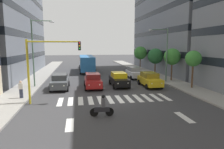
{
  "coord_description": "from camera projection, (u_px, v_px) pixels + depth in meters",
  "views": [
    {
      "loc": [
        3.34,
        17.87,
        4.97
      ],
      "look_at": [
        -0.53,
        -4.55,
        1.68
      ],
      "focal_mm": 32.1,
      "sensor_mm": 36.0,
      "label": 1
    }
  ],
  "objects": [
    {
      "name": "crosswalk_markings",
      "position": [
        115.0,
        99.0,
        18.71
      ],
      "size": [
        10.35,
        2.8,
        0.01
      ],
      "color": "silver",
      "rests_on": "ground_plane"
    },
    {
      "name": "car_row2_0",
      "position": [
        134.0,
        72.0,
        30.65
      ],
      "size": [
        2.02,
        4.44,
        1.72
      ],
      "color": "silver",
      "rests_on": "ground_plane"
    },
    {
      "name": "street_tree_0",
      "position": [
        193.0,
        59.0,
        22.69
      ],
      "size": [
        1.81,
        1.81,
        4.27
      ],
      "color": "#513823",
      "rests_on": "sidewalk_left"
    },
    {
      "name": "lane_arrow_1",
      "position": [
        70.0,
        125.0,
        12.68
      ],
      "size": [
        0.5,
        2.2,
        0.01
      ],
      "primitive_type": "cube",
      "color": "silver",
      "rests_on": "ground_plane"
    },
    {
      "name": "lane_arrow_0",
      "position": [
        184.0,
        117.0,
        14.0
      ],
      "size": [
        0.5,
        2.2,
        0.01
      ],
      "primitive_type": "cube",
      "color": "silver",
      "rests_on": "ground_plane"
    },
    {
      "name": "building_right_block_0",
      "position": [
        5.0,
        26.0,
        33.03
      ],
      "size": [
        8.23,
        26.07,
        16.44
      ],
      "color": "slate",
      "rests_on": "ground_plane"
    },
    {
      "name": "street_tree_1",
      "position": [
        172.0,
        57.0,
        27.68
      ],
      "size": [
        2.28,
        2.28,
        4.44
      ],
      "color": "#513823",
      "rests_on": "sidewalk_left"
    },
    {
      "name": "street_tree_2",
      "position": [
        155.0,
        56.0,
        33.8
      ],
      "size": [
        2.59,
        2.59,
        4.35
      ],
      "color": "#513823",
      "rests_on": "sidewalk_left"
    },
    {
      "name": "car_0",
      "position": [
        150.0,
        79.0,
        24.39
      ],
      "size": [
        2.02,
        4.44,
        1.72
      ],
      "color": "gold",
      "rests_on": "ground_plane"
    },
    {
      "name": "street_lamp_right",
      "position": [
        36.0,
        47.0,
        23.29
      ],
      "size": [
        2.65,
        0.28,
        7.8
      ],
      "color": "#4C6B56",
      "rests_on": "sidewalk_right"
    },
    {
      "name": "ground_plane",
      "position": [
        115.0,
        99.0,
        18.71
      ],
      "size": [
        180.0,
        180.0,
        0.0
      ],
      "primitive_type": "plane",
      "color": "#38383A"
    },
    {
      "name": "pedestrian_waiting",
      "position": [
        21.0,
        89.0,
        18.49
      ],
      "size": [
        0.36,
        0.24,
        1.63
      ],
      "color": "#2D3347",
      "rests_on": "sidewalk_right"
    },
    {
      "name": "building_left_block_0",
      "position": [
        174.0,
        14.0,
        38.23
      ],
      "size": [
        8.23,
        24.95,
        22.06
      ],
      "color": "slate",
      "rests_on": "ground_plane"
    },
    {
      "name": "car_1",
      "position": [
        119.0,
        79.0,
        24.48
      ],
      "size": [
        2.02,
        4.44,
        1.72
      ],
      "color": "black",
      "rests_on": "ground_plane"
    },
    {
      "name": "street_tree_3",
      "position": [
        140.0,
        53.0,
        41.2
      ],
      "size": [
        2.65,
        2.65,
        4.64
      ],
      "color": "#513823",
      "rests_on": "sidewalk_left"
    },
    {
      "name": "car_2",
      "position": [
        93.0,
        81.0,
        23.59
      ],
      "size": [
        2.02,
        4.44,
        1.72
      ],
      "color": "maroon",
      "rests_on": "ground_plane"
    },
    {
      "name": "sidewalk_left",
      "position": [
        205.0,
        94.0,
        20.28
      ],
      "size": [
        3.05,
        90.0,
        0.15
      ],
      "primitive_type": "cube",
      "color": "gray",
      "rests_on": "ground_plane"
    },
    {
      "name": "motorcycle_with_rider",
      "position": [
        102.0,
        107.0,
        14.14
      ],
      "size": [
        1.7,
        0.37,
        1.57
      ],
      "color": "black",
      "rests_on": "ground_plane"
    },
    {
      "name": "street_lamp_left",
      "position": [
        164.0,
        50.0,
        26.56
      ],
      "size": [
        2.72,
        0.28,
        7.06
      ],
      "color": "#4C6B56",
      "rests_on": "sidewalk_left"
    },
    {
      "name": "car_3",
      "position": [
        60.0,
        81.0,
        23.01
      ],
      "size": [
        2.02,
        4.44,
        1.72
      ],
      "color": "#474C51",
      "rests_on": "ground_plane"
    },
    {
      "name": "traffic_light_gantry",
      "position": [
        44.0,
        61.0,
        16.9
      ],
      "size": [
        4.52,
        0.36,
        5.5
      ],
      "color": "#AD991E",
      "rests_on": "ground_plane"
    },
    {
      "name": "bus_behind_traffic",
      "position": [
        87.0,
        62.0,
        38.28
      ],
      "size": [
        2.78,
        10.5,
        3.0
      ],
      "color": "#286BAD",
      "rests_on": "ground_plane"
    },
    {
      "name": "sidewalk_right",
      "position": [
        7.0,
        103.0,
        17.11
      ],
      "size": [
        3.05,
        90.0,
        0.15
      ],
      "primitive_type": "cube",
      "color": "gray",
      "rests_on": "ground_plane"
    }
  ]
}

